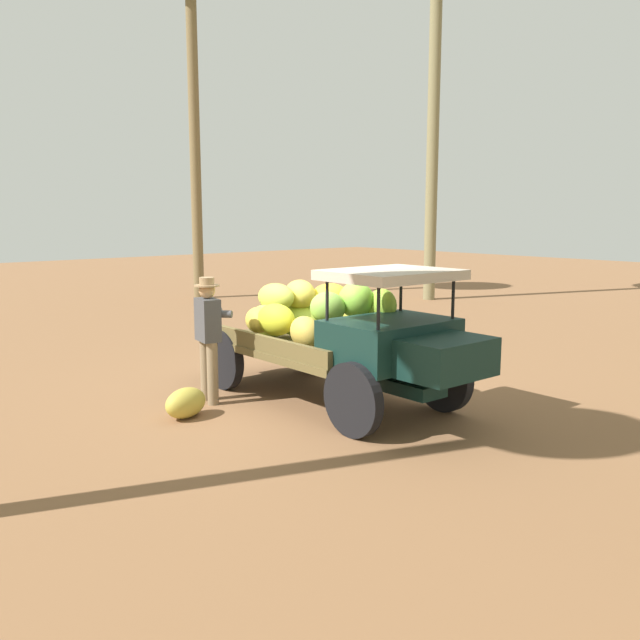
{
  "coord_description": "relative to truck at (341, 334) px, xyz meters",
  "views": [
    {
      "loc": [
        7.26,
        -6.05,
        2.56
      ],
      "look_at": [
        0.35,
        -0.06,
        1.1
      ],
      "focal_mm": 37.61,
      "sensor_mm": 36.0,
      "label": 1
    }
  ],
  "objects": [
    {
      "name": "farmer",
      "position": [
        -1.21,
        -1.32,
        0.02
      ],
      "size": [
        0.52,
        0.49,
        1.72
      ],
      "rotation": [
        0.0,
        0.0,
        1.38
      ],
      "color": "#836E51",
      "rests_on": "ground"
    },
    {
      "name": "truck",
      "position": [
        0.0,
        0.0,
        0.0
      ],
      "size": [
        4.51,
        1.93,
        1.88
      ],
      "rotation": [
        0.0,
        0.0,
        -0.02
      ],
      "color": "black",
      "rests_on": "ground"
    },
    {
      "name": "loose_banana_bunch",
      "position": [
        -0.8,
        -1.93,
        -0.77
      ],
      "size": [
        0.54,
        0.71,
        0.39
      ],
      "primitive_type": "ellipsoid",
      "rotation": [
        0.0,
        0.01,
        1.88
      ],
      "color": "gold",
      "rests_on": "ground"
    },
    {
      "name": "ground_plane",
      "position": [
        -0.77,
        0.04,
        -0.96
      ],
      "size": [
        60.0,
        60.0,
        0.0
      ],
      "primitive_type": "plane",
      "color": "brown"
    }
  ]
}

